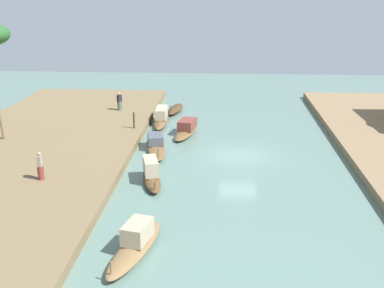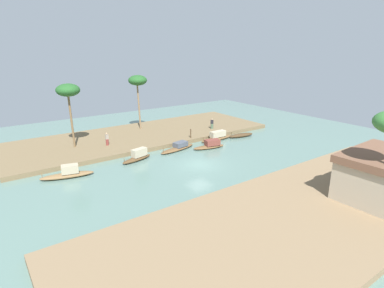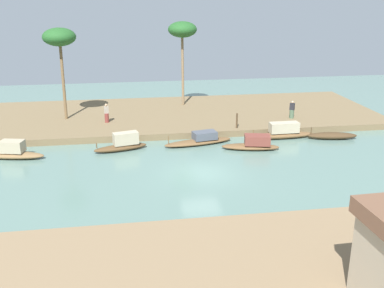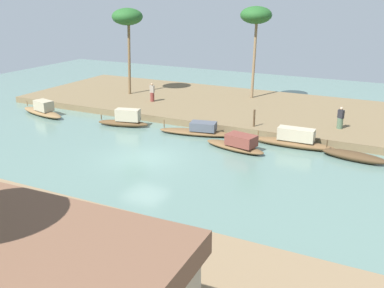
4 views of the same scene
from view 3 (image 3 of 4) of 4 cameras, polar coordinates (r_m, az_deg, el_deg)
The scene contains 13 objects.
river_water at distance 29.03m, azimuth 1.17°, elevation -3.63°, with size 63.65×63.65×0.00m, color slate.
riverbank_left at distance 41.64m, azimuth -2.03°, elevation 3.68°, with size 36.64×13.00×0.52m, color brown.
sampan_downstream_large at distance 34.29m, azimuth 1.04°, elevation 0.52°, with size 5.53×2.27×0.96m.
sampan_with_red_awning at distance 37.23m, azimuth 17.34°, elevation 1.01°, with size 3.98×1.57×0.96m.
sampan_foreground at distance 33.27m, azimuth -8.77°, elevation 0.03°, with size 4.04×1.87×1.34m.
sampan_midstream at distance 36.35m, azimuth 11.39°, elevation 1.44°, with size 5.39×1.14×1.29m.
sampan_open_hull at distance 33.39m, azimuth 7.75°, elevation 0.01°, with size 4.39×2.00×1.10m.
sampan_with_tall_canopy at distance 33.82m, azimuth -22.06°, elevation -0.98°, with size 5.19×2.30×1.28m.
person_on_near_bank at distance 38.82m, azimuth -10.76°, elevation 3.70°, with size 0.39×0.36×1.62m.
person_by_mooring at distance 40.43m, azimuth 12.53°, elevation 4.09°, with size 0.55×0.55×1.54m.
mooring_post at distance 36.71m, azimuth 5.70°, elevation 2.95°, with size 0.14×0.14×1.23m, color #4C3823.
palm_tree_left_near at distance 43.57m, azimuth -1.22°, elevation 14.13°, with size 2.72×2.72×7.94m.
palm_tree_left_far at distance 39.90m, azimuth -16.45°, elevation 12.69°, with size 2.76×2.76×7.74m.
Camera 3 is at (4.70, 26.45, 10.99)m, focal length 42.13 mm.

